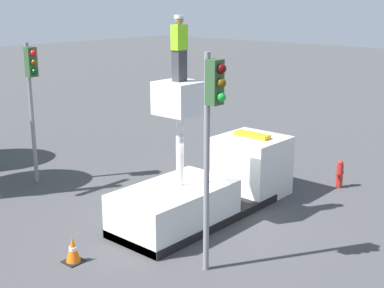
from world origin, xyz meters
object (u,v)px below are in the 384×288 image
worker (179,48)px  traffic_light_pole (212,121)px  traffic_light_across (32,85)px  traffic_cone_rear (73,250)px  fire_hydrant (340,174)px  bucket_truck (210,185)px

worker → traffic_light_pole: (-1.50, -2.36, -1.38)m
worker → traffic_light_across: 6.55m
traffic_light_across → traffic_cone_rear: (-2.83, -5.84, -3.21)m
traffic_cone_rear → traffic_light_across: bearing=64.1°
traffic_light_pole → traffic_cone_rear: size_ratio=7.85×
traffic_light_across → fire_hydrant: traffic_light_across is taller
worker → fire_hydrant: size_ratio=1.78×
worker → bucket_truck: bearing=0.0°
worker → traffic_light_pole: bearing=-122.4°
bucket_truck → traffic_light_across: traffic_light_across is taller
bucket_truck → traffic_light_across: (-1.93, 6.34, 2.65)m
traffic_light_across → traffic_cone_rear: 7.24m
traffic_light_pole → traffic_light_across: 8.75m
traffic_light_across → fire_hydrant: size_ratio=5.06×
worker → traffic_cone_rear: 5.89m
traffic_light_pole → bucket_truck: bearing=39.8°
traffic_cone_rear → bucket_truck: bearing=-6.0°
fire_hydrant → worker: bearing=162.3°
bucket_truck → traffic_cone_rear: bucket_truck is taller
worker → traffic_cone_rear: size_ratio=2.61×
worker → traffic_light_pole: worker is taller
traffic_light_across → fire_hydrant: 11.06m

